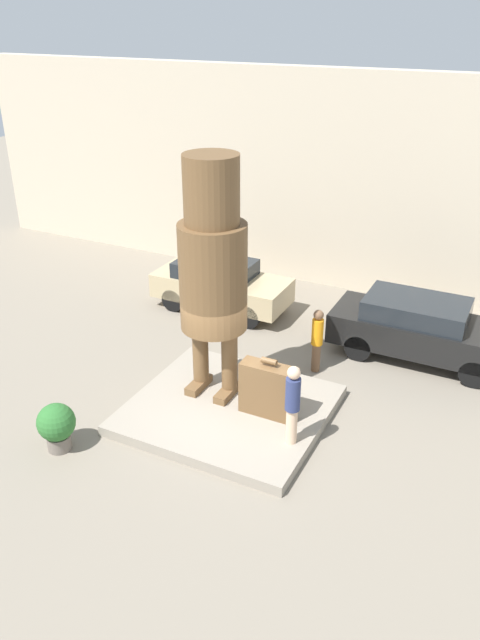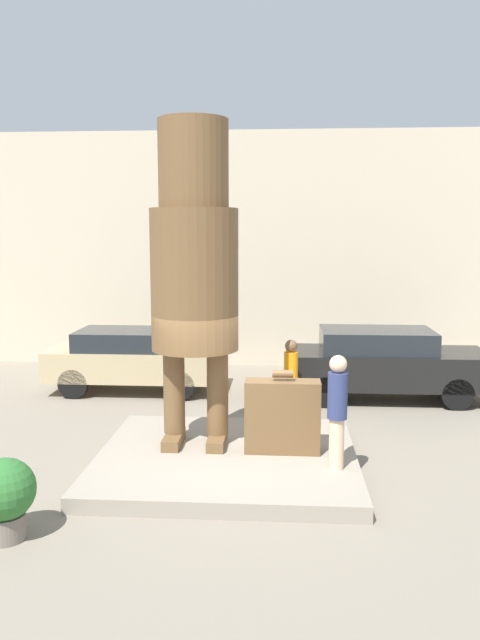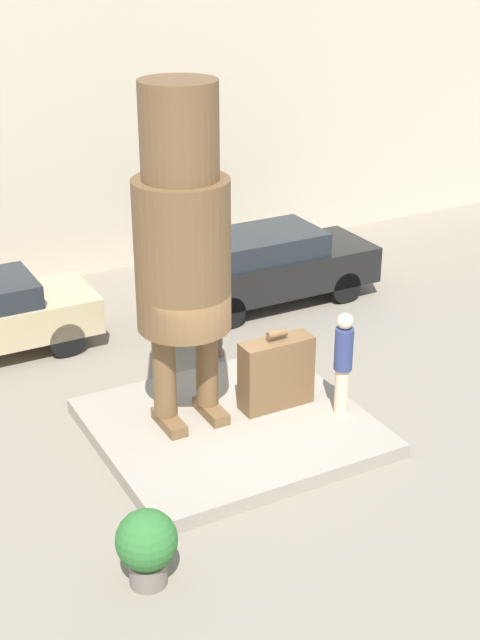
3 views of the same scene
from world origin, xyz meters
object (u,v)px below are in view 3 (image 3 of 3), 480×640
worker_hivis (216,312)px  tourist (343,359)px  parked_car_black (268,265)px  planter_pot (147,544)px  statue_figure (182,234)px  giant_suitcase (276,373)px

worker_hivis → tourist: bearing=-78.5°
parked_car_black → planter_pot: bearing=-129.4°
statue_figure → tourist: statue_figure is taller
giant_suitcase → planter_pot: giant_suitcase is taller
statue_figure → giant_suitcase: statue_figure is taller
tourist → parked_car_black: (1.51, 5.06, -0.35)m
giant_suitcase → worker_hivis: size_ratio=0.82×
statue_figure → tourist: size_ratio=3.04×
statue_figure → tourist: bearing=-23.9°
worker_hivis → planter_pot: bearing=-124.6°
statue_figure → parked_car_black: statue_figure is taller
statue_figure → giant_suitcase: size_ratio=3.91×
tourist → worker_hivis: (-0.67, 3.27, -0.30)m
giant_suitcase → parked_car_black: 4.94m
parked_car_black → planter_pot: 9.24m
statue_figure → giant_suitcase: 3.00m
worker_hivis → parked_car_black: bearing=39.3°
statue_figure → planter_pot: (-2.02, -3.12, -2.84)m
planter_pot → statue_figure: bearing=57.1°
giant_suitcase → planter_pot: 4.49m
giant_suitcase → planter_pot: size_ratio=1.31×
tourist → parked_car_black: bearing=73.3°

